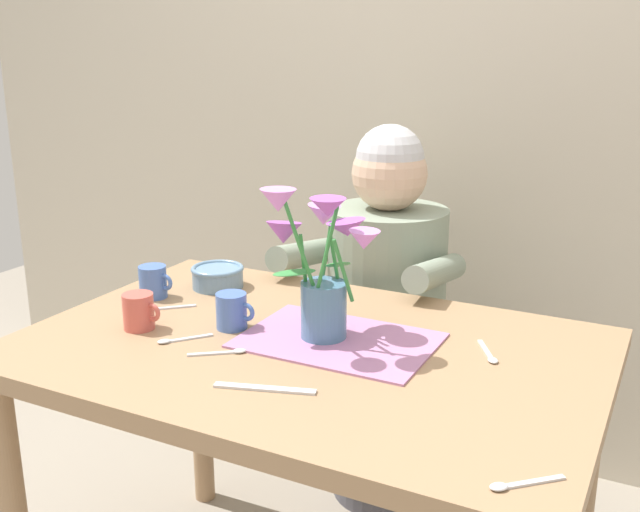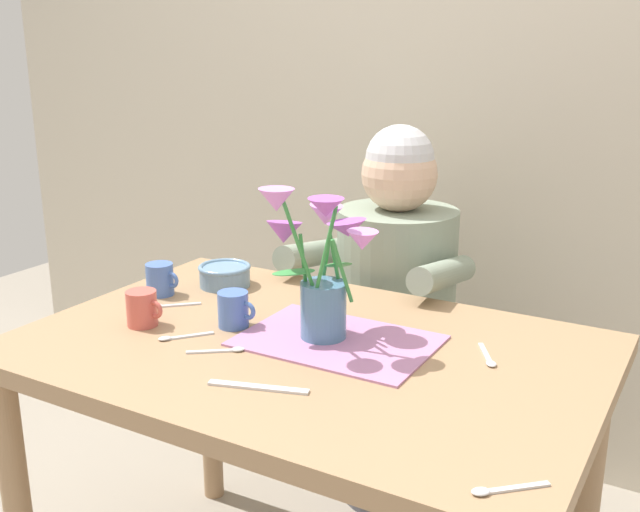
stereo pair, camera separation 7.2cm
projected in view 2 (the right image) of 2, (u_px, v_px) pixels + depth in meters
The scene contains 15 objects.
wood_panel_backdrop at pixel (480, 75), 2.28m from camera, with size 4.00×0.10×2.50m, color beige.
dining_table at pixel (306, 386), 1.58m from camera, with size 1.20×0.80×0.74m.
seated_person at pixel (394, 323), 2.15m from camera, with size 0.45×0.47×1.14m.
striped_placemat at pixel (337, 341), 1.56m from camera, with size 0.40×0.28×0.01m, color #B275A3.
flower_vase at pixel (320, 264), 1.53m from camera, with size 0.26×0.27×0.34m.
ceramic_bowl at pixel (225, 275), 1.91m from camera, with size 0.14×0.14×0.06m.
dinner_knife at pixel (258, 387), 1.35m from camera, with size 0.19×0.02×0.01m, color silver.
coffee_cup at pixel (234, 309), 1.63m from camera, with size 0.09×0.07×0.08m.
ceramic_mug at pixel (160, 279), 1.84m from camera, with size 0.09×0.07×0.08m.
tea_cup at pixel (142, 308), 1.64m from camera, with size 0.09×0.07×0.08m.
spoon_0 at pixel (168, 305), 1.77m from camera, with size 0.10×0.09×0.01m.
spoon_1 at pixel (177, 337), 1.58m from camera, with size 0.09×0.10×0.01m.
spoon_2 at pixel (225, 350), 1.51m from camera, with size 0.10×0.08×0.01m.
spoon_3 at pixel (488, 359), 1.47m from camera, with size 0.07×0.11×0.01m.
spoon_4 at pixel (498, 490), 1.04m from camera, with size 0.10×0.09×0.01m.
Camera 2 is at (0.74, -1.23, 1.35)m, focal length 41.59 mm.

